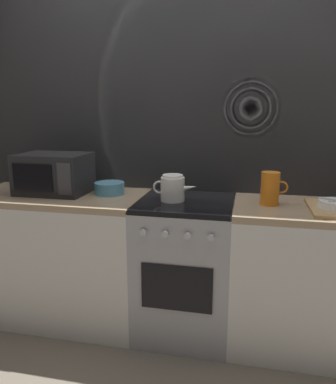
{
  "coord_description": "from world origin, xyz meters",
  "views": [
    {
      "loc": [
        0.37,
        -2.24,
        1.47
      ],
      "look_at": [
        -0.12,
        0.0,
        0.95
      ],
      "focal_mm": 34.69,
      "sensor_mm": 36.0,
      "label": 1
    }
  ],
  "objects_px": {
    "stove_unit": "(185,267)",
    "microwave": "(54,173)",
    "mixing_bowl": "(110,188)",
    "pitcher": "(270,188)",
    "kettle": "(173,188)"
  },
  "relations": [
    {
      "from": "stove_unit",
      "to": "microwave",
      "type": "bearing_deg",
      "value": 178.29
    },
    {
      "from": "mixing_bowl",
      "to": "pitcher",
      "type": "bearing_deg",
      "value": -3.68
    },
    {
      "from": "kettle",
      "to": "mixing_bowl",
      "type": "relative_size",
      "value": 1.42
    },
    {
      "from": "microwave",
      "to": "kettle",
      "type": "xyz_separation_m",
      "value": [
        0.84,
        -0.05,
        -0.05
      ]
    },
    {
      "from": "kettle",
      "to": "pitcher",
      "type": "relative_size",
      "value": 1.42
    },
    {
      "from": "microwave",
      "to": "stove_unit",
      "type": "bearing_deg",
      "value": -1.71
    },
    {
      "from": "microwave",
      "to": "pitcher",
      "type": "distance_m",
      "value": 1.43
    },
    {
      "from": "microwave",
      "to": "kettle",
      "type": "relative_size",
      "value": 1.62
    },
    {
      "from": "kettle",
      "to": "pitcher",
      "type": "distance_m",
      "value": 0.59
    },
    {
      "from": "microwave",
      "to": "pitcher",
      "type": "xyz_separation_m",
      "value": [
        1.43,
        -0.02,
        -0.03
      ]
    },
    {
      "from": "stove_unit",
      "to": "microwave",
      "type": "distance_m",
      "value": 1.09
    },
    {
      "from": "stove_unit",
      "to": "mixing_bowl",
      "type": "distance_m",
      "value": 0.73
    },
    {
      "from": "stove_unit",
      "to": "pitcher",
      "type": "relative_size",
      "value": 4.5
    },
    {
      "from": "stove_unit",
      "to": "mixing_bowl",
      "type": "xyz_separation_m",
      "value": [
        -0.54,
        0.08,
        0.49
      ]
    },
    {
      "from": "mixing_bowl",
      "to": "stove_unit",
      "type": "bearing_deg",
      "value": -8.0
    }
  ]
}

